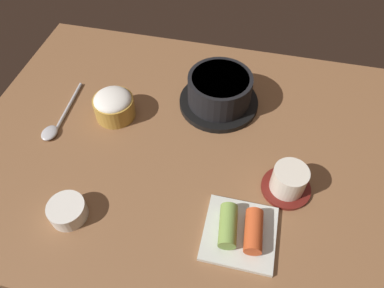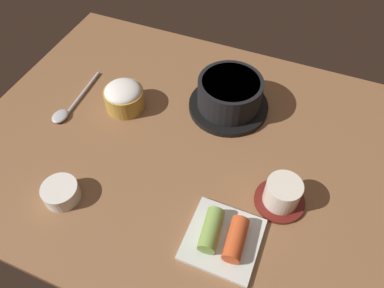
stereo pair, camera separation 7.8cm
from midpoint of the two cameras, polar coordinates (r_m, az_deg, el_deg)
dining_table at (r=82.39cm, az=-3.74°, el=-0.58°), size 100.00×76.00×2.00cm
stone_pot at (r=86.96cm, az=1.86°, el=8.24°), size 19.61×19.61×8.72cm
rice_bowl at (r=87.73cm, az=-14.96°, el=5.97°), size 9.68×9.68×6.88cm
tea_cup_with_saucer at (r=73.74cm, az=12.34°, el=-6.05°), size 10.25×10.25×6.49cm
kimchi_plate at (r=68.76cm, az=4.46°, el=-13.96°), size 13.63×13.63×4.38cm
side_bowl_near at (r=75.45cm, az=-22.25°, el=-10.07°), size 7.36×7.36×3.63cm
spoon at (r=92.01cm, az=-23.26°, el=2.85°), size 3.60×19.89×1.35cm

